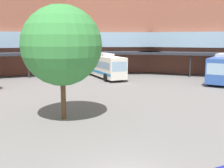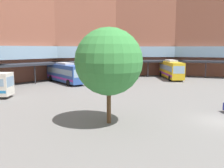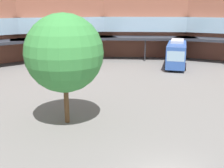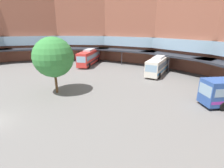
{
  "view_description": "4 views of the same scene",
  "coord_description": "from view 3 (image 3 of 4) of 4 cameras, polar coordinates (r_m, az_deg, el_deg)",
  "views": [
    {
      "loc": [
        -0.97,
        -9.88,
        5.74
      ],
      "look_at": [
        -0.22,
        14.06,
        1.67
      ],
      "focal_mm": 42.99,
      "sensor_mm": 36.0,
      "label": 1
    },
    {
      "loc": [
        -21.86,
        1.78,
        6.35
      ],
      "look_at": [
        2.21,
        11.09,
        2.4
      ],
      "focal_mm": 37.55,
      "sensor_mm": 36.0,
      "label": 2
    },
    {
      "loc": [
        -6.79,
        -10.74,
        8.47
      ],
      "look_at": [
        1.3,
        13.92,
        1.25
      ],
      "focal_mm": 44.95,
      "sensor_mm": 36.0,
      "label": 3
    },
    {
      "loc": [
        19.66,
        0.02,
        9.35
      ],
      "look_at": [
        2.42,
        14.41,
        1.79
      ],
      "focal_mm": 27.55,
      "sensor_mm": 36.0,
      "label": 4
    }
  ],
  "objects": [
    {
      "name": "bus_3",
      "position": [
        42.8,
        13.03,
        6.31
      ],
      "size": [
        8.21,
        10.94,
        3.75
      ],
      "rotation": [
        0.0,
        0.0,
        4.15
      ],
      "color": "#2D519E",
      "rests_on": "ground"
    },
    {
      "name": "plaza_tree",
      "position": [
        20.24,
        -9.7,
        6.19
      ],
      "size": [
        5.62,
        5.62,
        8.07
      ],
      "color": "brown",
      "rests_on": "ground"
    },
    {
      "name": "bus_2",
      "position": [
        41.29,
        -9.75,
        6.06
      ],
      "size": [
        6.19,
        10.81,
        3.61
      ],
      "rotation": [
        0.0,
        0.0,
        5.09
      ],
      "color": "silver",
      "rests_on": "ground"
    },
    {
      "name": "station_building",
      "position": [
        33.56,
        -6.72,
        15.08
      ],
      "size": [
        83.73,
        48.69,
        17.36
      ],
      "color": "#93543F",
      "rests_on": "ground"
    }
  ]
}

